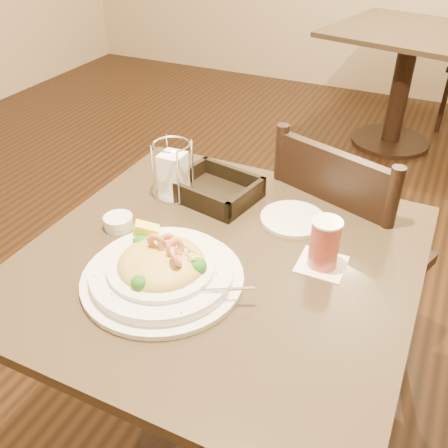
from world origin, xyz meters
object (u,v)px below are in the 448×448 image
at_px(main_table, 221,327).
at_px(bread_basket, 216,191).
at_px(dining_chair_near, 343,254).
at_px(butter_ramekin, 119,222).
at_px(side_plate, 293,219).
at_px(background_table, 404,68).
at_px(pasta_bowl, 162,269).
at_px(drink_glass, 324,244).
at_px(napkin_caddy, 173,173).

bearing_deg(main_table, bread_basket, 118.37).
height_order(dining_chair_near, butter_ramekin, dining_chair_near).
xyz_separation_m(side_plate, butter_ramekin, (-0.39, -0.22, 0.01)).
height_order(background_table, pasta_bowl, pasta_bowl).
distance_m(background_table, bread_basket, 2.31).
xyz_separation_m(background_table, side_plate, (0.02, -2.30, 0.25)).
distance_m(background_table, pasta_bowl, 2.67).
bearing_deg(main_table, drink_glass, 17.53).
distance_m(main_table, side_plate, 0.35).
height_order(drink_glass, napkin_caddy, napkin_caddy).
xyz_separation_m(main_table, side_plate, (0.11, 0.22, 0.25)).
distance_m(dining_chair_near, butter_ramekin, 0.75).
distance_m(background_table, side_plate, 2.32).
bearing_deg(butter_ramekin, drink_glass, 8.37).
relative_size(drink_glass, napkin_caddy, 0.75).
bearing_deg(dining_chair_near, bread_basket, 55.91).
relative_size(bread_basket, napkin_caddy, 1.52).
xyz_separation_m(napkin_caddy, side_plate, (0.35, 0.02, -0.06)).
distance_m(main_table, background_table, 2.52).
relative_size(bread_basket, butter_ramekin, 3.32).
bearing_deg(drink_glass, background_table, 93.26).
xyz_separation_m(pasta_bowl, side_plate, (0.18, 0.35, -0.03)).
height_order(main_table, dining_chair_near, dining_chair_near).
xyz_separation_m(drink_glass, bread_basket, (-0.35, 0.16, -0.04)).
xyz_separation_m(dining_chair_near, drink_glass, (0.02, -0.41, 0.32)).
distance_m(drink_glass, butter_ramekin, 0.52).
xyz_separation_m(main_table, bread_basket, (-0.13, 0.24, 0.26)).
relative_size(dining_chair_near, side_plate, 5.43).
bearing_deg(pasta_bowl, background_table, 86.44).
bearing_deg(bread_basket, main_table, -61.63).
xyz_separation_m(dining_chair_near, napkin_caddy, (-0.45, -0.29, 0.33)).
bearing_deg(drink_glass, dining_chair_near, 92.55).
distance_m(drink_glass, bread_basket, 0.39).
relative_size(dining_chair_near, butter_ramekin, 12.42).
distance_m(dining_chair_near, side_plate, 0.39).
xyz_separation_m(background_table, butter_ramekin, (-0.38, -2.52, 0.26)).
height_order(dining_chair_near, pasta_bowl, dining_chair_near).
distance_m(main_table, dining_chair_near, 0.53).
bearing_deg(pasta_bowl, drink_glass, 34.07).
relative_size(background_table, drink_glass, 8.83).
bearing_deg(side_plate, pasta_bowl, -117.66).
bearing_deg(bread_basket, napkin_caddy, -160.96).
bearing_deg(main_table, dining_chair_near, 66.63).
height_order(background_table, side_plate, side_plate).
height_order(napkin_caddy, side_plate, napkin_caddy).
bearing_deg(napkin_caddy, dining_chair_near, 32.51).
height_order(dining_chair_near, drink_glass, dining_chair_near).
bearing_deg(background_table, butter_ramekin, -98.46).
distance_m(pasta_bowl, butter_ramekin, 0.25).
bearing_deg(bread_basket, side_plate, -4.50).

